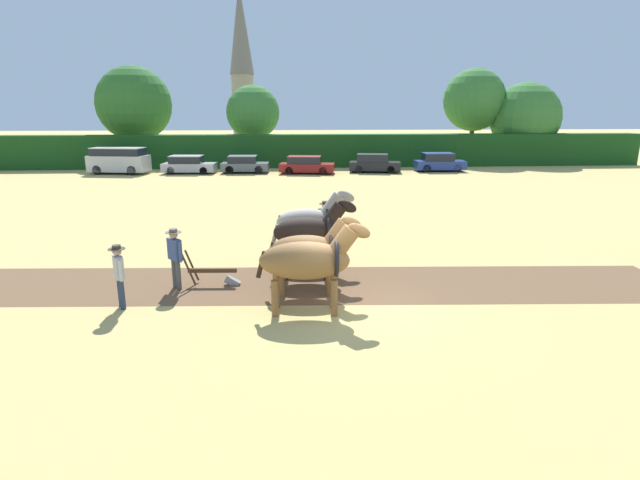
# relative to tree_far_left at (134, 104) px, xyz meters

# --- Properties ---
(ground_plane) EXTENTS (240.00, 240.00, 0.00)m
(ground_plane) POSITION_rel_tree_far_left_xyz_m (15.59, -37.95, -5.59)
(ground_plane) COLOR tan
(plowed_furrow_strip) EXTENTS (31.36, 5.18, 0.01)m
(plowed_furrow_strip) POSITION_rel_tree_far_left_xyz_m (9.89, -35.75, -5.59)
(plowed_furrow_strip) COLOR brown
(plowed_furrow_strip) RESTS_ON ground
(hedgerow) EXTENTS (63.40, 1.98, 2.91)m
(hedgerow) POSITION_rel_tree_far_left_xyz_m (15.59, -4.22, -4.14)
(hedgerow) COLOR #194719
(hedgerow) RESTS_ON ground
(tree_far_left) EXTENTS (6.98, 6.98, 9.09)m
(tree_far_left) POSITION_rel_tree_far_left_xyz_m (0.00, 0.00, 0.00)
(tree_far_left) COLOR #4C3823
(tree_far_left) RESTS_ON ground
(tree_left) EXTENTS (5.07, 5.07, 7.37)m
(tree_left) POSITION_rel_tree_far_left_xyz_m (11.20, -0.57, -0.77)
(tree_left) COLOR #423323
(tree_left) RESTS_ON ground
(tree_center_left) EXTENTS (5.96, 5.96, 8.97)m
(tree_center_left) POSITION_rel_tree_far_left_xyz_m (32.74, -0.82, 0.38)
(tree_center_left) COLOR brown
(tree_center_left) RESTS_ON ground
(tree_center) EXTENTS (6.64, 6.64, 7.65)m
(tree_center) POSITION_rel_tree_far_left_xyz_m (37.47, -1.99, -1.26)
(tree_center) COLOR brown
(tree_center) RESTS_ON ground
(church_spire) EXTENTS (3.34, 3.34, 21.72)m
(church_spire) POSITION_rel_tree_far_left_xyz_m (8.56, 23.28, 5.77)
(church_spire) COLOR gray
(church_spire) RESTS_ON ground
(draft_horse_lead_left) EXTENTS (2.95, 1.15, 2.42)m
(draft_horse_lead_left) POSITION_rel_tree_far_left_xyz_m (14.55, -38.10, -4.21)
(draft_horse_lead_left) COLOR brown
(draft_horse_lead_left) RESTS_ON ground
(draft_horse_lead_right) EXTENTS (2.74, 1.04, 2.29)m
(draft_horse_lead_right) POSITION_rel_tree_far_left_xyz_m (14.64, -36.72, -4.34)
(draft_horse_lead_right) COLOR brown
(draft_horse_lead_right) RESTS_ON ground
(draft_horse_trail_left) EXTENTS (2.69, 1.07, 2.50)m
(draft_horse_trail_left) POSITION_rel_tree_far_left_xyz_m (14.72, -35.34, -4.15)
(draft_horse_trail_left) COLOR black
(draft_horse_trail_left) RESTS_ON ground
(draft_horse_trail_right) EXTENTS (2.74, 1.08, 2.58)m
(draft_horse_trail_right) POSITION_rel_tree_far_left_xyz_m (14.80, -33.97, -4.14)
(draft_horse_trail_right) COLOR #B2A38E
(draft_horse_trail_right) RESTS_ON ground
(plow) EXTENTS (1.68, 0.48, 1.13)m
(plow) POSITION_rel_tree_far_left_xyz_m (11.93, -35.87, -5.27)
(plow) COLOR #4C331E
(plow) RESTS_ON ground
(farmer_at_plow) EXTENTS (0.48, 0.55, 1.79)m
(farmer_at_plow) POSITION_rel_tree_far_left_xyz_m (10.81, -36.09, -4.53)
(farmer_at_plow) COLOR #4C4C4C
(farmer_at_plow) RESTS_ON ground
(farmer_beside_team) EXTENTS (0.51, 0.52, 1.79)m
(farmer_beside_team) POSITION_rel_tree_far_left_xyz_m (15.48, -32.00, -4.53)
(farmer_beside_team) COLOR #28334C
(farmer_beside_team) RESTS_ON ground
(farmer_onlooker_left) EXTENTS (0.43, 0.61, 1.71)m
(farmer_onlooker_left) POSITION_rel_tree_far_left_xyz_m (9.66, -37.48, -4.59)
(farmer_onlooker_left) COLOR #28334C
(farmer_onlooker_left) RESTS_ON ground
(parked_van) EXTENTS (4.93, 2.69, 2.11)m
(parked_van) POSITION_rel_tree_far_left_xyz_m (0.68, -8.25, -4.50)
(parked_van) COLOR #BCBCC1
(parked_van) RESTS_ON ground
(parked_car_left) EXTENTS (4.38, 2.12, 1.46)m
(parked_car_left) POSITION_rel_tree_far_left_xyz_m (6.26, -8.40, -4.89)
(parked_car_left) COLOR #A8A8B2
(parked_car_left) RESTS_ON ground
(parked_car_center_left) EXTENTS (3.93, 1.95, 1.41)m
(parked_car_center_left) POSITION_rel_tree_far_left_xyz_m (10.80, -8.39, -4.90)
(parked_car_center_left) COLOR #565B66
(parked_car_center_left) RESTS_ON ground
(parked_car_center) EXTENTS (4.62, 2.43, 1.42)m
(parked_car_center) POSITION_rel_tree_far_left_xyz_m (15.86, -9.23, -4.90)
(parked_car_center) COLOR maroon
(parked_car_center) RESTS_ON ground
(parked_car_center_right) EXTENTS (4.43, 2.42, 1.51)m
(parked_car_center_right) POSITION_rel_tree_far_left_xyz_m (21.54, -8.77, -4.87)
(parked_car_center_right) COLOR black
(parked_car_center_right) RESTS_ON ground
(parked_car_right) EXTENTS (4.19, 1.82, 1.55)m
(parked_car_right) POSITION_rel_tree_far_left_xyz_m (27.16, -8.49, -4.85)
(parked_car_right) COLOR navy
(parked_car_right) RESTS_ON ground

